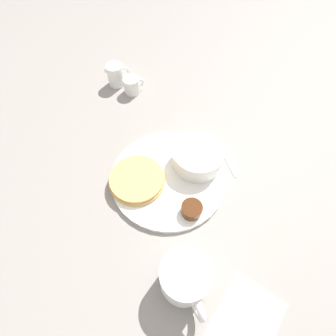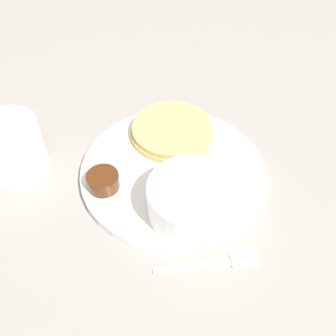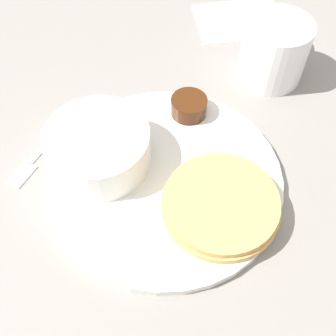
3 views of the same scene
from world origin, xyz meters
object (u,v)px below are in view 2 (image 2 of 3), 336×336
plate (172,172)px  fork (218,264)px  bowl (192,199)px  coffee_mug (10,148)px

plate → fork: size_ratio=2.19×
bowl → fork: bearing=-9.8°
bowl → coffee_mug: size_ratio=1.01×
bowl → coffee_mug: coffee_mug is taller
coffee_mug → fork: bearing=28.3°
fork → plate: bearing=168.2°
plate → coffee_mug: size_ratio=2.30×
plate → bowl: bearing=-13.7°
plate → coffee_mug: bearing=-125.5°
plate → coffee_mug: (-0.14, -0.20, 0.04)m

